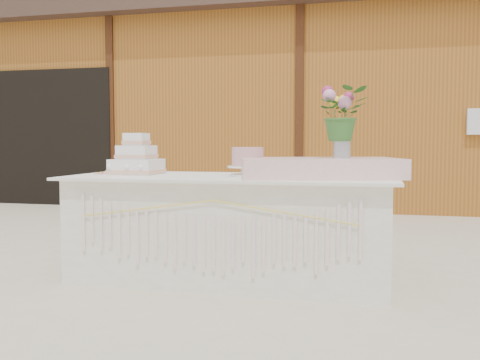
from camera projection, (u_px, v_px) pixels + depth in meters
The scene contains 9 objects.
ground at pixel (231, 279), 4.00m from camera, with size 80.00×80.00×0.00m, color beige.
barn at pixel (313, 106), 9.70m from camera, with size 12.60×4.60×3.30m.
cake_table at pixel (230, 227), 3.96m from camera, with size 2.40×1.00×0.77m.
wedding_cake at pixel (137, 160), 4.18m from camera, with size 0.35×0.35×0.32m.
pink_cake_stand at pixel (248, 160), 3.91m from camera, with size 0.30×0.30×0.21m.
satin_runner at pixel (319, 168), 3.77m from camera, with size 1.09×0.63×0.14m, color #FFD2CD.
flower_vase at pixel (342, 146), 3.75m from camera, with size 0.12×0.12×0.17m, color #BCBCC1.
bouquet at pixel (342, 107), 3.73m from camera, with size 0.34×0.30×0.38m, color #326528.
loose_flowers at pixel (114, 172), 4.31m from camera, with size 0.14×0.33×0.02m, color pink, non-canonical shape.
Camera 1 is at (0.99, -3.81, 1.02)m, focal length 40.00 mm.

